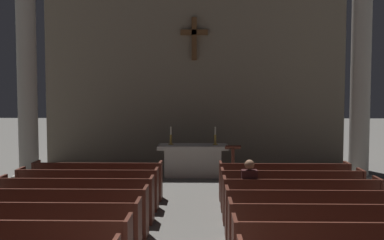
% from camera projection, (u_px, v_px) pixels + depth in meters
% --- Properties ---
extents(pew_left_row_4, '(3.18, 0.50, 0.95)m').
position_uv_depth(pew_left_row_4, '(43.00, 228.00, 7.45)').
color(pew_left_row_4, '#4C2319').
rests_on(pew_left_row_4, ground).
extents(pew_left_row_5, '(3.18, 0.50, 0.95)m').
position_uv_depth(pew_left_row_5, '(62.00, 212.00, 8.43)').
color(pew_left_row_5, '#4C2319').
rests_on(pew_left_row_5, ground).
extents(pew_left_row_6, '(3.18, 0.50, 0.95)m').
position_uv_depth(pew_left_row_6, '(76.00, 199.00, 9.42)').
color(pew_left_row_6, '#4C2319').
rests_on(pew_left_row_6, ground).
extents(pew_left_row_7, '(3.18, 0.50, 0.95)m').
position_uv_depth(pew_left_row_7, '(88.00, 189.00, 10.41)').
color(pew_left_row_7, '#4C2319').
rests_on(pew_left_row_7, ground).
extents(pew_left_row_8, '(3.18, 0.50, 0.95)m').
position_uv_depth(pew_left_row_8, '(98.00, 180.00, 11.39)').
color(pew_left_row_8, '#4C2319').
rests_on(pew_left_row_8, ground).
extents(pew_right_row_4, '(3.18, 0.50, 0.95)m').
position_uv_depth(pew_right_row_4, '(327.00, 230.00, 7.34)').
color(pew_right_row_4, '#4C2319').
rests_on(pew_right_row_4, ground).
extents(pew_right_row_5, '(3.18, 0.50, 0.95)m').
position_uv_depth(pew_right_row_5, '(313.00, 214.00, 8.33)').
color(pew_right_row_5, '#4C2319').
rests_on(pew_right_row_5, ground).
extents(pew_right_row_6, '(3.18, 0.50, 0.95)m').
position_uv_depth(pew_right_row_6, '(301.00, 200.00, 9.32)').
color(pew_right_row_6, '#4C2319').
rests_on(pew_right_row_6, ground).
extents(pew_right_row_7, '(3.18, 0.50, 0.95)m').
position_uv_depth(pew_right_row_7, '(291.00, 190.00, 10.30)').
color(pew_right_row_7, '#4C2319').
rests_on(pew_right_row_7, ground).
extents(pew_right_row_8, '(3.18, 0.50, 0.95)m').
position_uv_depth(pew_right_row_8, '(284.00, 181.00, 11.29)').
color(pew_right_row_8, '#4C2319').
rests_on(pew_right_row_8, ground).
extents(column_left_second, '(0.85, 0.85, 7.66)m').
position_uv_depth(column_left_second, '(27.00, 56.00, 13.51)').
color(column_left_second, '#ADA89E').
rests_on(column_left_second, ground).
extents(column_right_second, '(0.85, 0.85, 7.66)m').
position_uv_depth(column_right_second, '(361.00, 55.00, 13.29)').
color(column_right_second, '#ADA89E').
rests_on(column_right_second, ground).
extents(altar, '(2.20, 0.90, 1.01)m').
position_uv_depth(altar, '(193.00, 160.00, 14.43)').
color(altar, '#BCB7AD').
rests_on(altar, ground).
extents(candlestick_left, '(0.16, 0.16, 0.57)m').
position_uv_depth(candlestick_left, '(171.00, 139.00, 14.40)').
color(candlestick_left, '#B79338').
rests_on(candlestick_left, altar).
extents(candlestick_right, '(0.16, 0.16, 0.57)m').
position_uv_depth(candlestick_right, '(215.00, 139.00, 14.37)').
color(candlestick_right, '#B79338').
rests_on(candlestick_right, altar).
extents(apse_with_cross, '(10.73, 0.43, 8.26)m').
position_uv_depth(apse_with_cross, '(194.00, 51.00, 16.42)').
color(apse_with_cross, gray).
rests_on(apse_with_cross, ground).
extents(lectern, '(0.44, 0.36, 1.15)m').
position_uv_depth(lectern, '(233.00, 166.00, 13.20)').
color(lectern, '#4C2319').
rests_on(lectern, ground).
extents(lone_worshipper, '(0.32, 0.43, 1.32)m').
position_uv_depth(lone_worshipper, '(249.00, 189.00, 9.36)').
color(lone_worshipper, '#26262B').
rests_on(lone_worshipper, ground).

